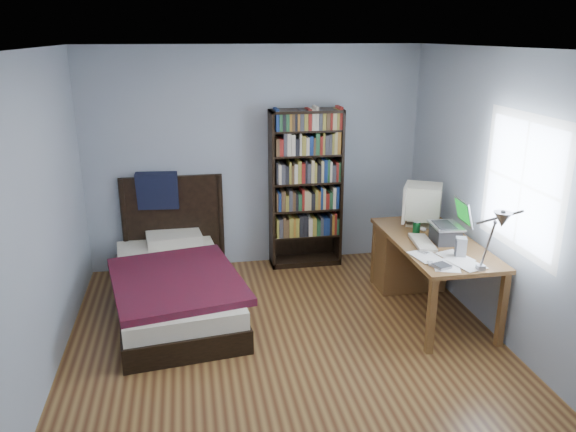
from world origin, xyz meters
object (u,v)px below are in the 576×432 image
object	(u,v)px
desk_lamp	(499,225)
keyboard	(422,242)
laptop	(448,231)
desk	(414,255)
bookshelf	(306,189)
crt_monitor	(421,202)
speaker	(461,247)
soda_can	(416,228)
bed	(174,281)

from	to	relation	value
desk_lamp	keyboard	distance (m)	1.19
laptop	desk_lamp	xyz separation A→B (m)	(-0.15, -1.07, 0.43)
desk	bookshelf	distance (m)	1.45
keyboard	laptop	bearing A→B (deg)	9.91
laptop	keyboard	xyz separation A→B (m)	(-0.25, -0.01, -0.10)
desk	desk_lamp	size ratio (longest dim) A/B	2.31
desk_lamp	crt_monitor	bearing A→B (deg)	86.71
desk	speaker	size ratio (longest dim) A/B	8.78
desk_lamp	bookshelf	distance (m)	2.70
laptop	desk_lamp	size ratio (longest dim) A/B	0.61
crt_monitor	desk_lamp	bearing A→B (deg)	-93.29
desk_lamp	soda_can	bearing A→B (deg)	92.32
desk	bed	bearing A→B (deg)	176.28
speaker	bed	distance (m)	2.77
desk	bed	world-z (taller)	bed
bookshelf	desk_lamp	bearing A→B (deg)	-70.20
bed	bookshelf	bearing A→B (deg)	28.27
bed	crt_monitor	bearing A→B (deg)	-2.73
laptop	bookshelf	bearing A→B (deg)	126.14
bed	keyboard	bearing A→B (deg)	-15.48
laptop	keyboard	distance (m)	0.27
desk	speaker	bearing A→B (deg)	-86.14
soda_can	keyboard	bearing A→B (deg)	-99.86
speaker	desk_lamp	bearing A→B (deg)	-78.62
desk	keyboard	distance (m)	0.60
crt_monitor	soda_can	size ratio (longest dim) A/B	4.02
desk	keyboard	size ratio (longest dim) A/B	3.65
desk_lamp	laptop	bearing A→B (deg)	82.18
laptop	keyboard	world-z (taller)	laptop
desk	desk_lamp	bearing A→B (deg)	-91.72
soda_can	bed	bearing A→B (deg)	170.83
bed	speaker	bearing A→B (deg)	-21.52
desk	desk_lamp	distance (m)	1.77
crt_monitor	bookshelf	distance (m)	1.37
keyboard	bookshelf	world-z (taller)	bookshelf
laptop	bookshelf	size ratio (longest dim) A/B	0.23
laptop	soda_can	size ratio (longest dim) A/B	3.21
desk	laptop	xyz separation A→B (m)	(0.10, -0.47, 0.43)
soda_can	bed	xyz separation A→B (m)	(-2.36, 0.38, -0.54)
bed	soda_can	bearing A→B (deg)	-9.17
keyboard	bookshelf	distance (m)	1.67
laptop	crt_monitor	bearing A→B (deg)	96.25
speaker	bed	size ratio (longest dim) A/B	0.08
speaker	soda_can	distance (m)	0.63
crt_monitor	desk	bearing A→B (deg)	-137.96
desk	laptop	world-z (taller)	laptop
desk_lamp	bookshelf	world-z (taller)	bookshelf
speaker	bookshelf	distance (m)	2.07
desk_lamp	bed	xyz separation A→B (m)	(-2.42, 1.71, -1.02)
keyboard	bookshelf	bearing A→B (deg)	126.78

